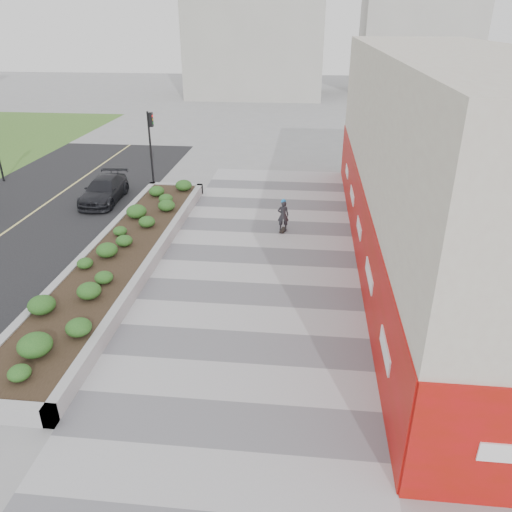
# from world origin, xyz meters

# --- Properties ---
(ground) EXTENTS (160.00, 160.00, 0.00)m
(ground) POSITION_xyz_m (0.00, 0.00, 0.00)
(ground) COLOR gray
(ground) RESTS_ON ground
(walkway) EXTENTS (8.00, 36.00, 0.01)m
(walkway) POSITION_xyz_m (0.00, 3.00, 0.01)
(walkway) COLOR #A8A8AD
(walkway) RESTS_ON ground
(building) EXTENTS (6.04, 24.08, 8.00)m
(building) POSITION_xyz_m (6.98, 8.98, 3.98)
(building) COLOR #BCAEA1
(building) RESTS_ON ground
(planter) EXTENTS (3.00, 18.00, 0.90)m
(planter) POSITION_xyz_m (-5.50, 7.00, 0.42)
(planter) COLOR #9E9EA0
(planter) RESTS_ON ground
(traffic_signal_near) EXTENTS (0.33, 0.28, 4.20)m
(traffic_signal_near) POSITION_xyz_m (-7.23, 17.50, 2.76)
(traffic_signal_near) COLOR black
(traffic_signal_near) RESTS_ON ground
(distant_bldg_north_l) EXTENTS (16.00, 12.00, 20.00)m
(distant_bldg_north_l) POSITION_xyz_m (-5.00, 55.00, 10.00)
(distant_bldg_north_l) COLOR #ADAAA3
(distant_bldg_north_l) RESTS_ON ground
(manhole_cover) EXTENTS (0.44, 0.44, 0.01)m
(manhole_cover) POSITION_xyz_m (0.50, 3.00, 0.00)
(manhole_cover) COLOR #595654
(manhole_cover) RESTS_ON ground
(skateboarder) EXTENTS (0.55, 0.74, 1.57)m
(skateboarder) POSITION_xyz_m (0.80, 10.93, 0.80)
(skateboarder) COLOR beige
(skateboarder) RESTS_ON ground
(car_dark) EXTENTS (1.96, 4.41, 1.26)m
(car_dark) POSITION_xyz_m (-8.98, 14.10, 0.63)
(car_dark) COLOR black
(car_dark) RESTS_ON ground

